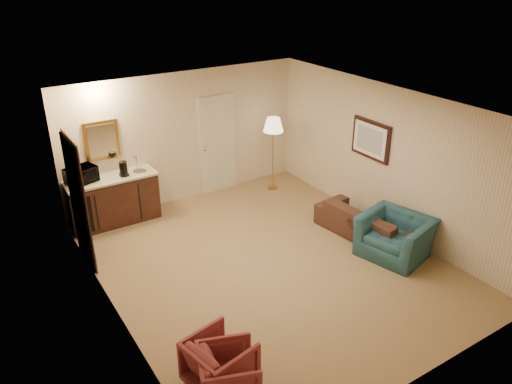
% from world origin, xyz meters
% --- Properties ---
extents(ground, '(6.00, 6.00, 0.00)m').
position_xyz_m(ground, '(0.00, 0.00, 0.00)').
color(ground, olive).
rests_on(ground, ground).
extents(room_walls, '(5.02, 6.01, 2.61)m').
position_xyz_m(room_walls, '(-0.10, 0.77, 1.72)').
color(room_walls, beige).
rests_on(room_walls, ground).
extents(wetbar_cabinet, '(1.64, 0.58, 0.92)m').
position_xyz_m(wetbar_cabinet, '(-1.65, 2.72, 0.46)').
color(wetbar_cabinet, '#381E11').
rests_on(wetbar_cabinet, ground).
extents(sofa, '(0.79, 1.98, 0.75)m').
position_xyz_m(sofa, '(1.95, -0.22, 0.38)').
color(sofa, black).
rests_on(sofa, ground).
extents(teal_armchair, '(0.94, 1.21, 0.94)m').
position_xyz_m(teal_armchair, '(1.90, -0.90, 0.47)').
color(teal_armchair, '#214A54').
rests_on(teal_armchair, ground).
extents(rose_chair_near, '(0.80, 0.82, 0.67)m').
position_xyz_m(rose_chair_near, '(-1.90, -2.00, 0.33)').
color(rose_chair_near, maroon).
rests_on(rose_chair_near, ground).
extents(rose_chair_far, '(0.76, 0.79, 0.70)m').
position_xyz_m(rose_chair_far, '(-1.90, -1.80, 0.35)').
color(rose_chair_far, maroon).
rests_on(rose_chair_far, ground).
extents(coffee_table, '(0.85, 0.66, 0.44)m').
position_xyz_m(coffee_table, '(1.80, -0.32, 0.22)').
color(coffee_table, black).
rests_on(coffee_table, ground).
extents(floor_lamp, '(0.48, 0.48, 1.58)m').
position_xyz_m(floor_lamp, '(1.70, 2.40, 0.79)').
color(floor_lamp, '#B78D3D').
rests_on(floor_lamp, ground).
extents(waste_bin, '(0.26, 0.26, 0.29)m').
position_xyz_m(waste_bin, '(-1.00, 2.65, 0.14)').
color(waste_bin, black).
rests_on(waste_bin, ground).
extents(microwave, '(0.58, 0.42, 0.35)m').
position_xyz_m(microwave, '(-2.15, 2.76, 1.10)').
color(microwave, black).
rests_on(microwave, wetbar_cabinet).
extents(coffee_maker, '(0.18, 0.18, 0.28)m').
position_xyz_m(coffee_maker, '(-1.42, 2.65, 1.06)').
color(coffee_maker, black).
rests_on(coffee_maker, wetbar_cabinet).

